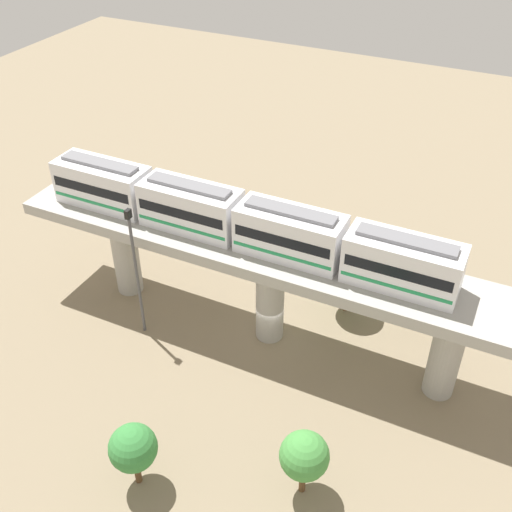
# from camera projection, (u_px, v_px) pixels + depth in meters

# --- Properties ---
(ground_plane) EXTENTS (120.00, 120.00, 0.00)m
(ground_plane) POSITION_uv_depth(u_px,v_px,m) (269.00, 334.00, 42.76)
(ground_plane) COLOR #84755B
(viaduct) EXTENTS (5.20, 35.80, 7.34)m
(viaduct) POSITION_uv_depth(u_px,v_px,m) (270.00, 269.00, 39.35)
(viaduct) COLOR #A8A59E
(viaduct) RESTS_ON ground
(train) EXTENTS (2.64, 27.45, 3.24)m
(train) POSITION_uv_depth(u_px,v_px,m) (239.00, 220.00, 38.28)
(train) COLOR white
(train) RESTS_ON viaduct
(parked_car_white) EXTENTS (2.09, 4.32, 1.76)m
(parked_car_white) POSITION_uv_depth(u_px,v_px,m) (428.00, 315.00, 43.29)
(parked_car_white) COLOR white
(parked_car_white) RESTS_ON ground
(parked_car_orange) EXTENTS (2.67, 4.49, 1.76)m
(parked_car_orange) POSITION_uv_depth(u_px,v_px,m) (316.00, 241.00, 50.55)
(parked_car_orange) COLOR orange
(parked_car_orange) RESTS_ON ground
(parked_car_red) EXTENTS (2.42, 4.42, 1.76)m
(parked_car_red) POSITION_uv_depth(u_px,v_px,m) (210.00, 206.00, 54.96)
(parked_car_red) COLOR red
(parked_car_red) RESTS_ON ground
(tree_near_viaduct) EXTENTS (2.62, 2.62, 4.29)m
(tree_near_viaduct) POSITION_uv_depth(u_px,v_px,m) (304.00, 456.00, 31.30)
(tree_near_viaduct) COLOR brown
(tree_near_viaduct) RESTS_ON ground
(tree_mid_lot) EXTENTS (3.31, 3.31, 4.92)m
(tree_mid_lot) POSITION_uv_depth(u_px,v_px,m) (349.00, 275.00, 42.92)
(tree_mid_lot) COLOR brown
(tree_mid_lot) RESTS_ON ground
(tree_far_corner) EXTENTS (2.59, 2.59, 4.18)m
(tree_far_corner) POSITION_uv_depth(u_px,v_px,m) (133.00, 448.00, 31.79)
(tree_far_corner) COLOR brown
(tree_far_corner) RESTS_ON ground
(signal_post) EXTENTS (0.44, 0.28, 9.94)m
(signal_post) POSITION_uv_depth(u_px,v_px,m) (136.00, 268.00, 39.85)
(signal_post) COLOR #4C4C51
(signal_post) RESTS_ON ground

